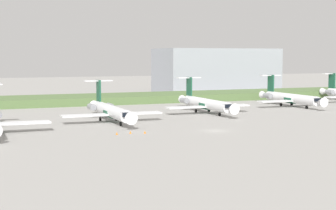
# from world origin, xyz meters

# --- Properties ---
(ground_plane) EXTENTS (500.00, 500.00, 0.00)m
(ground_plane) POSITION_xyz_m (0.00, 30.00, 0.00)
(ground_plane) COLOR #9E9B96
(grass_berm) EXTENTS (320.00, 20.00, 2.41)m
(grass_berm) POSITION_xyz_m (0.00, 69.62, 1.20)
(grass_berm) COLOR #597542
(grass_berm) RESTS_ON ground
(regional_jet_third) EXTENTS (22.81, 31.00, 9.00)m
(regional_jet_third) POSITION_xyz_m (-15.24, 22.09, 2.54)
(regional_jet_third) COLOR white
(regional_jet_third) RESTS_ON ground
(regional_jet_fourth) EXTENTS (22.81, 31.00, 9.00)m
(regional_jet_fourth) POSITION_xyz_m (12.80, 30.55, 2.54)
(regional_jet_fourth) COLOR white
(regional_jet_fourth) RESTS_ON ground
(regional_jet_fifth) EXTENTS (22.81, 31.00, 9.00)m
(regional_jet_fifth) POSITION_xyz_m (43.90, 37.44, 2.54)
(regional_jet_fifth) COLOR white
(regional_jet_fifth) RESTS_ON ground
(distant_hangar) EXTENTS (48.44, 24.25, 17.87)m
(distant_hangar) POSITION_xyz_m (52.24, 101.75, 8.94)
(distant_hangar) COLOR #9EA3AD
(distant_hangar) RESTS_ON ground
(safety_cone_front_marker) EXTENTS (0.44, 0.44, 0.55)m
(safety_cone_front_marker) POSITION_xyz_m (-19.53, 2.20, 0.28)
(safety_cone_front_marker) COLOR orange
(safety_cone_front_marker) RESTS_ON ground
(safety_cone_mid_marker) EXTENTS (0.44, 0.44, 0.55)m
(safety_cone_mid_marker) POSITION_xyz_m (-16.75, 2.52, 0.28)
(safety_cone_mid_marker) COLOR orange
(safety_cone_mid_marker) RESTS_ON ground
(safety_cone_rear_marker) EXTENTS (0.44, 0.44, 0.55)m
(safety_cone_rear_marker) POSITION_xyz_m (-14.06, 1.76, 0.28)
(safety_cone_rear_marker) COLOR orange
(safety_cone_rear_marker) RESTS_ON ground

